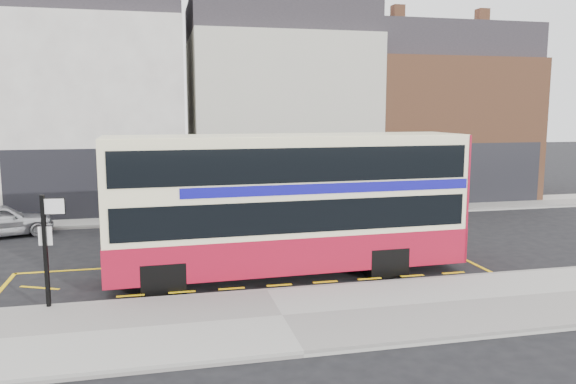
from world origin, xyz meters
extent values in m
plane|color=black|center=(0.00, 0.00, 0.00)|extent=(120.00, 120.00, 0.00)
cube|color=#A8A79F|center=(0.00, -2.30, 0.07)|extent=(40.00, 4.00, 0.15)
cube|color=gray|center=(0.00, -0.38, 0.07)|extent=(40.00, 0.15, 0.15)
cube|color=#A8A79F|center=(0.00, 11.00, 0.07)|extent=(50.00, 3.00, 0.15)
cube|color=white|center=(-5.50, 15.00, 4.50)|extent=(8.00, 8.00, 9.00)
cube|color=#28262B|center=(-5.50, 15.00, 9.90)|extent=(8.00, 7.20, 1.80)
cube|color=black|center=(-5.50, 11.02, 1.60)|extent=(7.36, 0.06, 3.20)
cube|color=black|center=(-5.50, 11.04, 1.40)|extent=(5.60, 0.04, 2.00)
cube|color=#BBB8A9|center=(3.50, 15.00, 4.25)|extent=(9.00, 8.00, 8.50)
cube|color=#28262B|center=(3.50, 15.00, 9.40)|extent=(9.00, 7.20, 1.80)
cube|color=#147033|center=(3.50, 11.02, 1.60)|extent=(8.28, 0.06, 3.20)
cube|color=black|center=(3.50, 11.04, 1.40)|extent=(6.30, 0.04, 2.00)
cube|color=#945A3B|center=(12.50, 15.00, 3.75)|extent=(9.00, 8.00, 7.50)
cube|color=#28262B|center=(12.50, 15.00, 8.40)|extent=(9.00, 7.20, 1.80)
cube|color=#945A3B|center=(9.80, 14.00, 9.70)|extent=(0.60, 0.60, 1.20)
cube|color=#945A3B|center=(14.75, 14.00, 9.70)|extent=(0.60, 0.60, 1.20)
cube|color=black|center=(12.50, 11.02, 1.60)|extent=(8.28, 0.06, 3.20)
cube|color=black|center=(12.50, 11.04, 1.40)|extent=(6.30, 0.04, 2.00)
cube|color=#FFF6C2|center=(0.97, 1.28, 2.24)|extent=(10.42, 2.66, 3.81)
cube|color=maroon|center=(0.97, 1.28, 0.85)|extent=(10.46, 2.70, 1.04)
cube|color=maroon|center=(6.13, 1.43, 2.24)|extent=(0.13, 2.39, 3.81)
cube|color=black|center=(0.97, 1.28, 1.98)|extent=(10.01, 2.70, 0.89)
cube|color=black|center=(0.97, 1.28, 3.39)|extent=(10.01, 2.70, 0.94)
cube|color=#100D94|center=(1.92, 1.31, 2.73)|extent=(8.35, 2.65, 0.28)
cube|color=black|center=(-4.18, 1.13, 1.74)|extent=(0.12, 2.17, 1.51)
cube|color=black|center=(-4.18, 1.13, 3.39)|extent=(0.12, 2.17, 0.94)
cube|color=black|center=(-4.17, 1.13, 2.64)|extent=(0.10, 1.65, 0.33)
cube|color=#FFF6C2|center=(0.97, 1.28, 4.09)|extent=(10.42, 2.56, 0.11)
cylinder|color=black|center=(-2.66, 0.11, 0.47)|extent=(0.95, 0.29, 0.94)
cylinder|color=black|center=(-2.73, 2.23, 0.47)|extent=(0.95, 0.29, 0.94)
cylinder|color=black|center=(3.73, 0.30, 0.47)|extent=(0.95, 0.29, 0.94)
cylinder|color=black|center=(3.67, 2.41, 0.47)|extent=(0.95, 0.29, 0.94)
cube|color=black|center=(-5.39, -0.45, 1.51)|extent=(0.10, 0.10, 2.73)
cube|color=white|center=(-5.12, -0.48, 2.60)|extent=(0.49, 0.10, 0.40)
cube|color=white|center=(-5.38, -0.40, 1.88)|extent=(0.32, 0.07, 0.45)
imported|color=silver|center=(-8.73, 8.65, 0.65)|extent=(4.10, 2.66, 1.30)
imported|color=#373A3D|center=(-2.51, 8.78, 0.69)|extent=(4.40, 2.48, 1.37)
imported|color=silver|center=(9.42, 9.79, 0.61)|extent=(4.44, 2.39, 1.22)
cylinder|color=black|center=(6.70, 10.76, 0.82)|extent=(0.24, 0.24, 1.64)
camera|label=1|loc=(-2.66, -14.46, 4.87)|focal=35.00mm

